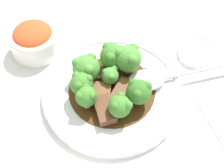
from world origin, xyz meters
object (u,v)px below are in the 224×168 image
at_px(broccoli_floret_2, 121,106).
at_px(broccoli_floret_4, 111,75).
at_px(main_plate, 112,92).
at_px(beef_strip_0, 137,82).
at_px(beef_strip_1, 97,92).
at_px(broccoli_floret_1, 128,58).
at_px(broccoli_floret_5, 86,96).
at_px(broccoli_floret_7, 86,68).
at_px(side_bowl_kimchi, 34,40).
at_px(beef_strip_3, 120,94).
at_px(serving_spoon, 152,78).
at_px(broccoli_floret_6, 139,92).
at_px(broccoli_floret_0, 113,56).
at_px(sauce_dish, 198,53).
at_px(broccoli_floret_3, 82,84).
at_px(beef_strip_2, 102,74).
at_px(beef_strip_4, 105,110).

relative_size(broccoli_floret_2, broccoli_floret_4, 1.26).
height_order(main_plate, beef_strip_0, beef_strip_0).
distance_m(beef_strip_1, broccoli_floret_1, 0.08).
relative_size(main_plate, broccoli_floret_1, 4.31).
xyz_separation_m(broccoli_floret_5, broccoli_floret_7, (0.01, 0.06, -0.00)).
distance_m(main_plate, side_bowl_kimchi, 0.19).
bearing_deg(beef_strip_3, serving_spoon, 17.89).
distance_m(broccoli_floret_4, broccoli_floret_6, 0.06).
height_order(main_plate, broccoli_floret_0, broccoli_floret_0).
height_order(broccoli_floret_6, sauce_dish, broccoli_floret_6).
bearing_deg(main_plate, side_bowl_kimchi, 131.23).
relative_size(main_plate, broccoli_floret_3, 4.94).
height_order(broccoli_floret_0, broccoli_floret_4, broccoli_floret_0).
bearing_deg(broccoli_floret_7, broccoli_floret_2, -65.07).
relative_size(main_plate, broccoli_floret_2, 5.67).
height_order(broccoli_floret_0, broccoli_floret_7, broccoli_floret_0).
relative_size(beef_strip_2, broccoli_floret_6, 1.03).
distance_m(broccoli_floret_5, sauce_dish, 0.26).
bearing_deg(main_plate, broccoli_floret_1, 42.64).
height_order(broccoli_floret_0, broccoli_floret_2, broccoli_floret_0).
xyz_separation_m(beef_strip_3, side_bowl_kimchi, (-0.14, 0.16, 0.01)).
bearing_deg(main_plate, beef_strip_2, 108.60).
height_order(beef_strip_1, beef_strip_3, same).
distance_m(beef_strip_1, broccoli_floret_5, 0.04).
distance_m(broccoli_floret_2, broccoli_floret_7, 0.10).
bearing_deg(beef_strip_0, broccoli_floret_4, 162.94).
xyz_separation_m(beef_strip_2, broccoli_floret_4, (0.01, -0.02, 0.01)).
xyz_separation_m(beef_strip_3, broccoli_floret_1, (0.03, 0.05, 0.03)).
bearing_deg(broccoli_floret_1, beef_strip_0, -73.80).
relative_size(beef_strip_1, broccoli_floret_7, 1.09).
distance_m(beef_strip_0, broccoli_floret_4, 0.05).
bearing_deg(serving_spoon, beef_strip_4, -155.01).
bearing_deg(beef_strip_2, broccoli_floret_1, 0.77).
height_order(broccoli_floret_0, broccoli_floret_6, broccoli_floret_0).
distance_m(broccoli_floret_1, broccoli_floret_3, 0.10).
bearing_deg(sauce_dish, serving_spoon, -155.39).
relative_size(main_plate, beef_strip_1, 4.43).
bearing_deg(broccoli_floret_7, beef_strip_1, -75.89).
bearing_deg(side_bowl_kimchi, beef_strip_1, -56.91).
height_order(beef_strip_1, broccoli_floret_7, broccoli_floret_7).
bearing_deg(broccoli_floret_0, beef_strip_4, -111.12).
relative_size(beef_strip_4, broccoli_floret_6, 1.11).
height_order(beef_strip_3, broccoli_floret_1, broccoli_floret_1).
height_order(main_plate, beef_strip_2, beef_strip_2).
bearing_deg(broccoli_floret_7, side_bowl_kimchi, 128.85).
bearing_deg(beef_strip_4, beef_strip_0, 32.74).
bearing_deg(broccoli_floret_5, broccoli_floret_3, 96.79).
distance_m(broccoli_floret_1, broccoli_floret_5, 0.11).
bearing_deg(broccoli_floret_3, side_bowl_kimchi, 116.90).
distance_m(broccoli_floret_7, side_bowl_kimchi, 0.14).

